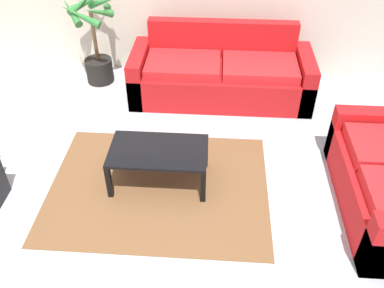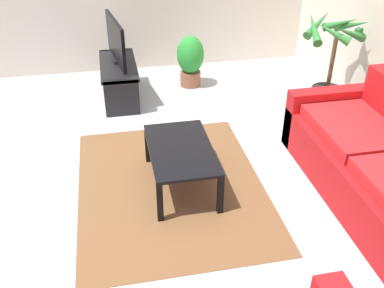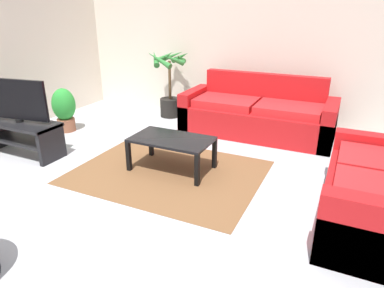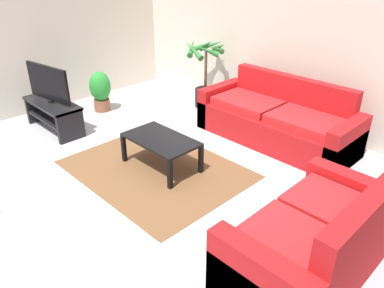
{
  "view_description": "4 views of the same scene",
  "coord_description": "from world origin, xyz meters",
  "px_view_note": "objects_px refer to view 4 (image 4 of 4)",
  "views": [
    {
      "loc": [
        0.57,
        -2.53,
        3.0
      ],
      "look_at": [
        0.37,
        0.45,
        0.61
      ],
      "focal_mm": 39.12,
      "sensor_mm": 36.0,
      "label": 1
    },
    {
      "loc": [
        3.32,
        0.03,
        2.51
      ],
      "look_at": [
        0.19,
        0.66,
        0.54
      ],
      "focal_mm": 41.24,
      "sensor_mm": 36.0,
      "label": 2
    },
    {
      "loc": [
        1.88,
        -2.76,
        1.85
      ],
      "look_at": [
        0.4,
        0.36,
        0.48
      ],
      "focal_mm": 31.99,
      "sensor_mm": 36.0,
      "label": 3
    },
    {
      "loc": [
        3.3,
        -2.08,
        2.48
      ],
      "look_at": [
        0.47,
        0.7,
        0.45
      ],
      "focal_mm": 35.03,
      "sensor_mm": 36.0,
      "label": 4
    }
  ],
  "objects_px": {
    "couch_main": "(277,121)",
    "couch_loveseat": "(314,242)",
    "coffee_table": "(161,142)",
    "potted_plant_small": "(100,90)",
    "tv": "(48,83)",
    "potted_palm": "(205,78)",
    "tv_stand": "(53,112)"
  },
  "relations": [
    {
      "from": "couch_loveseat",
      "to": "tv_stand",
      "type": "height_order",
      "value": "couch_loveseat"
    },
    {
      "from": "couch_loveseat",
      "to": "potted_palm",
      "type": "relative_size",
      "value": 1.38
    },
    {
      "from": "tv",
      "to": "coffee_table",
      "type": "xyz_separation_m",
      "value": [
        2.03,
        0.44,
        -0.4
      ]
    },
    {
      "from": "coffee_table",
      "to": "potted_plant_small",
      "type": "height_order",
      "value": "potted_plant_small"
    },
    {
      "from": "couch_main",
      "to": "tv_stand",
      "type": "xyz_separation_m",
      "value": [
        -2.62,
        -2.14,
        -0.0
      ]
    },
    {
      "from": "couch_main",
      "to": "coffee_table",
      "type": "height_order",
      "value": "couch_main"
    },
    {
      "from": "tv_stand",
      "to": "coffee_table",
      "type": "distance_m",
      "value": 2.08
    },
    {
      "from": "tv_stand",
      "to": "tv",
      "type": "relative_size",
      "value": 1.19
    },
    {
      "from": "couch_main",
      "to": "tv",
      "type": "distance_m",
      "value": 3.42
    },
    {
      "from": "coffee_table",
      "to": "potted_plant_small",
      "type": "bearing_deg",
      "value": 166.73
    },
    {
      "from": "couch_loveseat",
      "to": "coffee_table",
      "type": "height_order",
      "value": "couch_loveseat"
    },
    {
      "from": "couch_loveseat",
      "to": "coffee_table",
      "type": "xyz_separation_m",
      "value": [
        -2.26,
        0.22,
        0.06
      ]
    },
    {
      "from": "tv",
      "to": "potted_plant_small",
      "type": "xyz_separation_m",
      "value": [
        -0.19,
        0.96,
        -0.38
      ]
    },
    {
      "from": "potted_palm",
      "to": "potted_plant_small",
      "type": "height_order",
      "value": "potted_palm"
    },
    {
      "from": "tv_stand",
      "to": "potted_plant_small",
      "type": "relative_size",
      "value": 1.58
    },
    {
      "from": "potted_plant_small",
      "to": "couch_main",
      "type": "bearing_deg",
      "value": 22.62
    },
    {
      "from": "tv",
      "to": "potted_palm",
      "type": "relative_size",
      "value": 0.78
    },
    {
      "from": "couch_loveseat",
      "to": "potted_plant_small",
      "type": "height_order",
      "value": "couch_loveseat"
    },
    {
      "from": "coffee_table",
      "to": "potted_palm",
      "type": "xyz_separation_m",
      "value": [
        -1.1,
        1.96,
        0.18
      ]
    },
    {
      "from": "couch_main",
      "to": "couch_loveseat",
      "type": "height_order",
      "value": "same"
    },
    {
      "from": "tv",
      "to": "couch_loveseat",
      "type": "bearing_deg",
      "value": 2.99
    },
    {
      "from": "tv_stand",
      "to": "tv",
      "type": "bearing_deg",
      "value": 98.61
    },
    {
      "from": "couch_main",
      "to": "coffee_table",
      "type": "xyz_separation_m",
      "value": [
        -0.59,
        -1.7,
        0.05
      ]
    },
    {
      "from": "tv",
      "to": "potted_palm",
      "type": "distance_m",
      "value": 2.59
    },
    {
      "from": "couch_loveseat",
      "to": "tv",
      "type": "distance_m",
      "value": 4.32
    },
    {
      "from": "tv",
      "to": "tv_stand",
      "type": "bearing_deg",
      "value": -81.39
    },
    {
      "from": "potted_palm",
      "to": "tv_stand",
      "type": "bearing_deg",
      "value": -111.2
    },
    {
      "from": "couch_loveseat",
      "to": "tv",
      "type": "xyz_separation_m",
      "value": [
        -4.29,
        -0.22,
        0.46
      ]
    },
    {
      "from": "couch_loveseat",
      "to": "tv_stand",
      "type": "xyz_separation_m",
      "value": [
        -4.29,
        -0.23,
        0.0
      ]
    },
    {
      "from": "tv",
      "to": "potted_palm",
      "type": "xyz_separation_m",
      "value": [
        0.93,
        2.4,
        -0.23
      ]
    },
    {
      "from": "coffee_table",
      "to": "couch_loveseat",
      "type": "bearing_deg",
      "value": -5.45
    },
    {
      "from": "couch_loveseat",
      "to": "tv_stand",
      "type": "bearing_deg",
      "value": -176.97
    }
  ]
}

